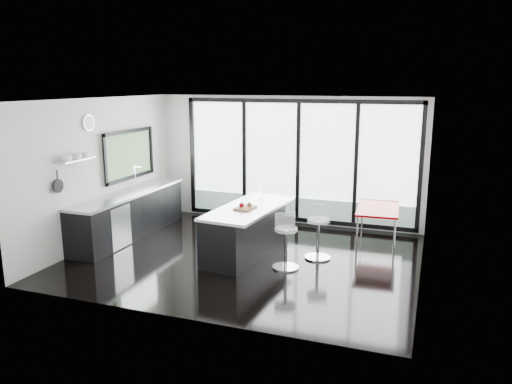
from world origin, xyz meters
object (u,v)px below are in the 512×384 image
at_px(island, 245,230).
at_px(red_table, 377,225).
at_px(bar_stool_near, 286,248).
at_px(bar_stool_far, 318,239).

height_order(island, red_table, island).
height_order(bar_stool_near, red_table, red_table).
bearing_deg(island, bar_stool_near, -26.23).
bearing_deg(bar_stool_near, island, 129.89).
xyz_separation_m(bar_stool_far, red_table, (0.89, 1.24, -0.01)).
xyz_separation_m(island, bar_stool_far, (1.30, 0.21, -0.09)).
bearing_deg(bar_stool_near, red_table, 31.93).
height_order(bar_stool_far, red_table, bar_stool_far).
bearing_deg(island, bar_stool_far, 9.33).
height_order(bar_stool_near, bar_stool_far, bar_stool_far).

